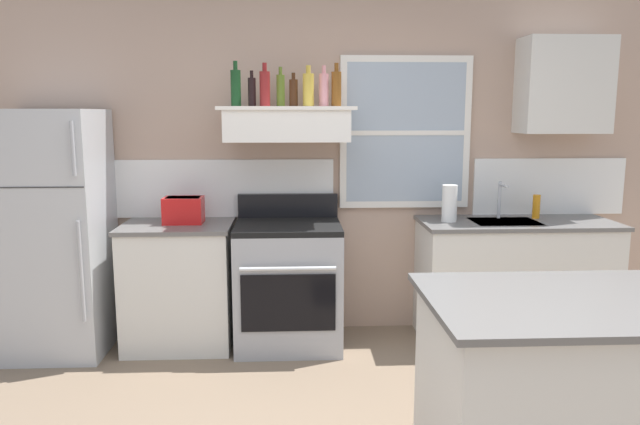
% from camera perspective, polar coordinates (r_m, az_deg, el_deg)
% --- Properties ---
extents(back_wall, '(5.40, 0.11, 2.70)m').
position_cam_1_polar(back_wall, '(4.65, 0.38, 5.15)').
color(back_wall, tan).
rests_on(back_wall, ground_plane).
extents(refrigerator, '(0.70, 0.72, 1.73)m').
position_cam_1_polar(refrigerator, '(4.64, -23.89, -1.78)').
color(refrigerator, '#B7BABC').
rests_on(refrigerator, ground_plane).
extents(counter_left_of_stove, '(0.79, 0.63, 0.91)m').
position_cam_1_polar(counter_left_of_stove, '(4.56, -13.19, -6.66)').
color(counter_left_of_stove, silver).
rests_on(counter_left_of_stove, ground_plane).
extents(toaster, '(0.30, 0.20, 0.19)m').
position_cam_1_polar(toaster, '(4.46, -12.81, 0.27)').
color(toaster, red).
rests_on(toaster, counter_left_of_stove).
extents(stove_range, '(0.76, 0.69, 1.09)m').
position_cam_1_polar(stove_range, '(4.45, -3.01, -6.72)').
color(stove_range, '#9EA0A5').
rests_on(stove_range, ground_plane).
extents(range_hood_shelf, '(0.96, 0.52, 0.24)m').
position_cam_1_polar(range_hood_shelf, '(4.37, -3.14, 8.41)').
color(range_hood_shelf, white).
extents(bottle_dark_green_wine, '(0.07, 0.07, 0.32)m').
position_cam_1_polar(bottle_dark_green_wine, '(4.39, -7.99, 11.66)').
color(bottle_dark_green_wine, '#143819').
rests_on(bottle_dark_green_wine, range_hood_shelf).
extents(bottle_balsamic_dark, '(0.06, 0.06, 0.25)m').
position_cam_1_polar(bottle_balsamic_dark, '(4.37, -6.47, 11.33)').
color(bottle_balsamic_dark, black).
rests_on(bottle_balsamic_dark, range_hood_shelf).
extents(bottle_red_label_wine, '(0.07, 0.07, 0.30)m').
position_cam_1_polar(bottle_red_label_wine, '(4.36, -5.25, 11.66)').
color(bottle_red_label_wine, maroon).
rests_on(bottle_red_label_wine, range_hood_shelf).
extents(bottle_olive_oil_square, '(0.06, 0.06, 0.28)m').
position_cam_1_polar(bottle_olive_oil_square, '(4.41, -3.76, 11.52)').
color(bottle_olive_oil_square, '#4C601E').
rests_on(bottle_olive_oil_square, range_hood_shelf).
extents(bottle_brown_stout, '(0.06, 0.06, 0.24)m').
position_cam_1_polar(bottle_brown_stout, '(4.38, -2.53, 11.31)').
color(bottle_brown_stout, '#381E0F').
rests_on(bottle_brown_stout, range_hood_shelf).
extents(bottle_champagne_gold_foil, '(0.08, 0.08, 0.29)m').
position_cam_1_polar(bottle_champagne_gold_foil, '(4.37, -1.11, 11.60)').
color(bottle_champagne_gold_foil, '#B29333').
rests_on(bottle_champagne_gold_foil, range_hood_shelf).
extents(bottle_rose_pink, '(0.07, 0.07, 0.29)m').
position_cam_1_polar(bottle_rose_pink, '(4.40, 0.36, 11.60)').
color(bottle_rose_pink, '#C67F84').
rests_on(bottle_rose_pink, range_hood_shelf).
extents(bottle_amber_wine, '(0.07, 0.07, 0.31)m').
position_cam_1_polar(bottle_amber_wine, '(4.41, 1.56, 11.68)').
color(bottle_amber_wine, brown).
rests_on(bottle_amber_wine, range_hood_shelf).
extents(counter_right_with_sink, '(1.43, 0.63, 0.91)m').
position_cam_1_polar(counter_right_with_sink, '(4.79, 17.91, -6.09)').
color(counter_right_with_sink, silver).
rests_on(counter_right_with_sink, ground_plane).
extents(sink_faucet, '(0.03, 0.17, 0.28)m').
position_cam_1_polar(sink_faucet, '(4.72, 16.75, 1.53)').
color(sink_faucet, silver).
rests_on(sink_faucet, counter_right_with_sink).
extents(paper_towel_roll, '(0.11, 0.11, 0.27)m').
position_cam_1_polar(paper_towel_roll, '(4.51, 12.17, 0.86)').
color(paper_towel_roll, white).
rests_on(paper_towel_roll, counter_right_with_sink).
extents(dish_soap_bottle, '(0.06, 0.06, 0.18)m').
position_cam_1_polar(dish_soap_bottle, '(4.83, 19.82, 0.53)').
color(dish_soap_bottle, orange).
rests_on(dish_soap_bottle, counter_right_with_sink).
extents(kitchen_island, '(1.40, 0.90, 0.91)m').
position_cam_1_polar(kitchen_island, '(3.02, 23.54, -15.68)').
color(kitchen_island, silver).
rests_on(kitchen_island, ground_plane).
extents(upper_cabinet_right, '(0.64, 0.32, 0.70)m').
position_cam_1_polar(upper_cabinet_right, '(4.89, 22.10, 11.09)').
color(upper_cabinet_right, silver).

